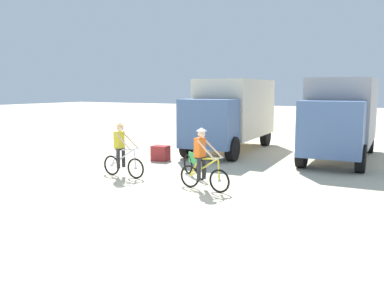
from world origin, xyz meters
name	(u,v)px	position (x,y,z in m)	size (l,w,h in m)	color
ground_plane	(137,200)	(0.00, 0.00, 0.00)	(120.00, 120.00, 0.00)	beige
box_truck_cream_rv	(232,111)	(-1.28, 9.28, 1.87)	(2.75, 6.87, 3.35)	beige
box_truck_grey_hauler	(342,114)	(3.62, 9.36, 1.87)	(2.62, 6.83, 3.35)	#9E9EA3
cyclist_orange_shirt	(122,152)	(-2.15, 2.10, 0.85)	(1.73, 0.52, 1.82)	black
cyclist_cowboy_hat	(203,161)	(1.03, 1.81, 0.85)	(1.72, 0.53, 1.82)	black
bicycle_spare	(195,165)	(-0.02, 3.24, 0.40)	(1.42, 1.09, 0.97)	black
supply_crate	(161,153)	(-2.72, 5.31, 0.31)	(0.52, 0.66, 0.62)	#9E2D2D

